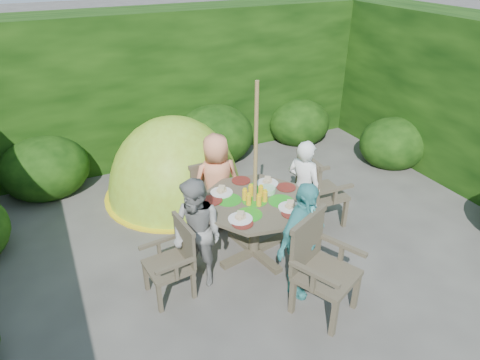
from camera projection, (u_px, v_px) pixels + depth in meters
name	position (u px, v px, depth m)	size (l,w,h in m)	color
ground	(278.00, 281.00, 4.94)	(60.00, 60.00, 0.00)	#47443F
hedge_enclosure	(229.00, 139.00, 5.38)	(9.00, 9.00, 2.50)	black
patio_table	(255.00, 209.00, 5.06)	(1.57, 1.57, 0.93)	#3F3829
parasol_pole	(255.00, 176.00, 4.84)	(0.04, 0.04, 2.20)	olive
garden_chair_right	(317.00, 189.00, 5.71)	(0.56, 0.62, 1.00)	#3F3829
garden_chair_left	(174.00, 259.00, 4.57)	(0.50, 0.55, 0.84)	#3F3829
garden_chair_back	(204.00, 187.00, 5.92)	(0.52, 0.47, 0.86)	#3F3829
garden_chair_front	(320.00, 265.00, 4.33)	(0.79, 0.75, 1.03)	#3F3829
child_right	(303.00, 188.00, 5.47)	(0.48, 0.32, 1.32)	white
child_left	(197.00, 234.00, 4.64)	(0.63, 0.49, 1.29)	gray
child_back	(217.00, 182.00, 5.61)	(0.65, 0.42, 1.33)	#F89566
child_front	(302.00, 240.00, 4.49)	(0.80, 0.33, 1.36)	#4CB1B0
dome_tent	(177.00, 194.00, 6.65)	(2.22, 2.22, 2.46)	#93B122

